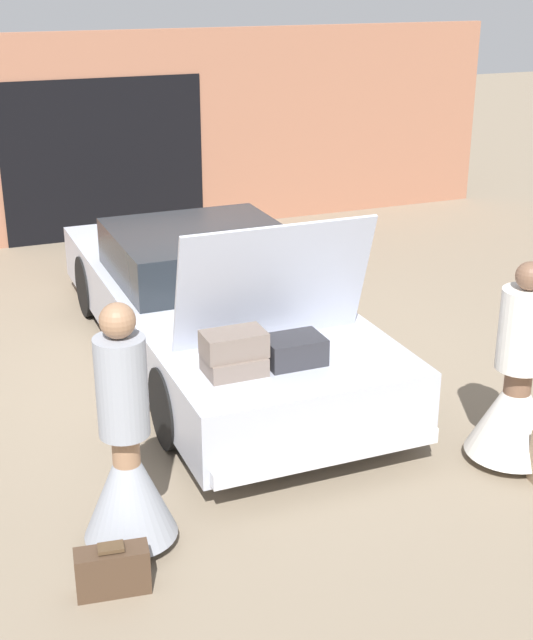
# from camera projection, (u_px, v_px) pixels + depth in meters

# --- Properties ---
(ground_plane) EXTENTS (40.00, 40.00, 0.00)m
(ground_plane) POSITION_uv_depth(u_px,v_px,m) (213.00, 356.00, 8.78)
(ground_plane) COLOR #7F705B
(garage_wall_back) EXTENTS (12.00, 0.14, 2.80)m
(garage_wall_back) POSITION_uv_depth(u_px,v_px,m) (102.00, 138.00, 12.21)
(garage_wall_back) COLOR #9E664C
(garage_wall_back) RESTS_ON ground_plane
(car) EXTENTS (1.93, 5.20, 1.78)m
(car) POSITION_uv_depth(u_px,v_px,m) (211.00, 303.00, 8.59)
(car) COLOR #B2B7C6
(car) RESTS_ON ground_plane
(person_left) EXTENTS (0.62, 0.62, 1.71)m
(person_left) POSITION_uv_depth(u_px,v_px,m) (127.00, 464.00, 5.70)
(person_left) COLOR #997051
(person_left) RESTS_ON ground_plane
(person_right) EXTENTS (0.71, 0.71, 1.61)m
(person_right) POSITION_uv_depth(u_px,v_px,m) (517.00, 394.00, 6.73)
(person_right) COLOR brown
(person_right) RESTS_ON ground_plane
(suitcase_beside_left_person) EXTENTS (0.47, 0.23, 0.33)m
(suitcase_beside_left_person) POSITION_uv_depth(u_px,v_px,m) (113.00, 570.00, 5.42)
(suitcase_beside_left_person) COLOR #473323
(suitcase_beside_left_person) RESTS_ON ground_plane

